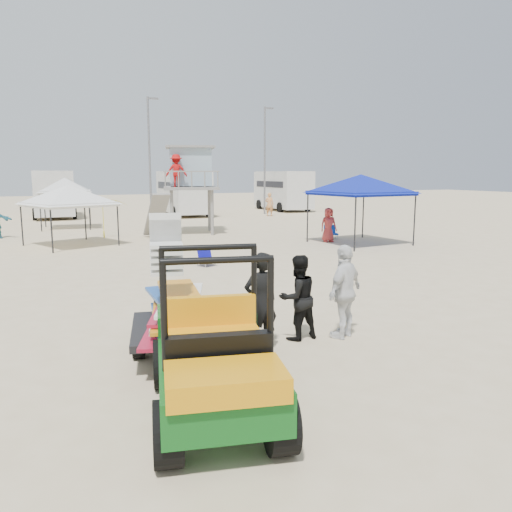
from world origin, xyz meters
name	(u,v)px	position (x,y,z in m)	size (l,w,h in m)	color
ground	(300,367)	(0.00, 0.00, 0.00)	(140.00, 140.00, 0.00)	beige
utility_cart	(213,343)	(-1.79, -1.05, 0.97)	(1.88, 2.96, 2.09)	#0C5015
surf_trailer	(170,306)	(-1.78, 1.29, 0.86)	(1.64, 2.50, 2.11)	black
man_left	(261,301)	(-0.26, 0.99, 0.86)	(0.63, 0.41, 1.72)	black
man_mid	(298,297)	(0.59, 1.24, 0.79)	(0.77, 0.60, 1.58)	black
man_right	(345,291)	(1.44, 0.99, 0.88)	(1.03, 0.43, 1.76)	white
lifeguard_tower	(188,170)	(3.27, 18.40, 3.23)	(3.27, 3.27, 4.33)	gray
canopy_blue	(361,178)	(9.04, 11.58, 2.87)	(3.75, 3.75, 3.42)	black
canopy_white_a	(68,188)	(-2.65, 15.90, 2.43)	(3.99, 3.99, 2.98)	black
canopy_white_c	(65,180)	(-2.49, 23.31, 2.69)	(2.85, 2.85, 3.24)	black
umbrella_b	(104,218)	(-1.02, 18.02, 0.98)	(2.14, 2.19, 1.97)	yellow
beach_chair_b	(205,256)	(1.25, 9.15, 0.31)	(0.70, 0.77, 0.64)	#0E0E9D
beach_chair_c	(331,232)	(8.87, 13.66, 0.31)	(0.69, 0.75, 0.64)	#0F41AA
rv_mid_left	(53,192)	(-3.00, 31.49, 1.80)	(2.65, 6.50, 3.25)	silver
rv_mid_right	(183,191)	(6.00, 29.99, 1.80)	(2.64, 7.00, 3.25)	silver
rv_far_right	(283,189)	(15.00, 31.49, 1.80)	(2.64, 6.60, 3.25)	silver
light_pole_left	(150,159)	(3.00, 27.00, 4.00)	(0.14, 0.14, 8.00)	slate
light_pole_right	(265,161)	(12.00, 28.50, 4.00)	(0.14, 0.14, 8.00)	slate
distant_beachgoers	(138,217)	(0.79, 19.35, 0.83)	(18.51, 14.48, 1.70)	#DD9253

